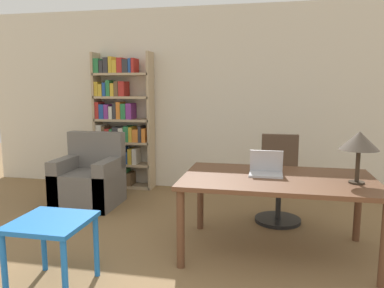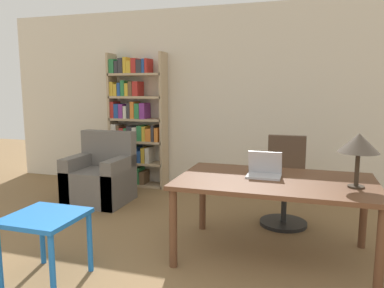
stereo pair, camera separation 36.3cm
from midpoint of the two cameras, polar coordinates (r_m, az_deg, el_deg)
The scene contains 8 objects.
wall_back at distance 5.54m, azimuth 4.95°, elevation 6.67°, with size 8.00×0.06×2.70m.
desk at distance 3.48m, azimuth 10.01°, elevation -6.28°, with size 1.73×1.04×0.73m.
laptop at distance 3.53m, azimuth 8.34°, elevation -3.90°, with size 0.31×0.23×0.23m.
table_lamp at distance 3.36m, azimuth 21.38°, elevation 0.29°, with size 0.32×0.32×0.45m.
office_chair at distance 4.42m, azimuth 10.81°, elevation -5.87°, with size 0.52×0.52×0.99m.
side_table_blue at distance 3.16m, azimuth -23.81°, elevation -12.13°, with size 0.55×0.55×0.55m.
armchair at distance 5.17m, azimuth -17.32°, elevation -5.42°, with size 0.78×0.71×0.94m.
bookshelf at distance 5.86m, azimuth -12.70°, elevation 2.86°, with size 0.90×0.28×2.05m.
Camera 1 is at (0.49, -1.01, 1.54)m, focal length 35.00 mm.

